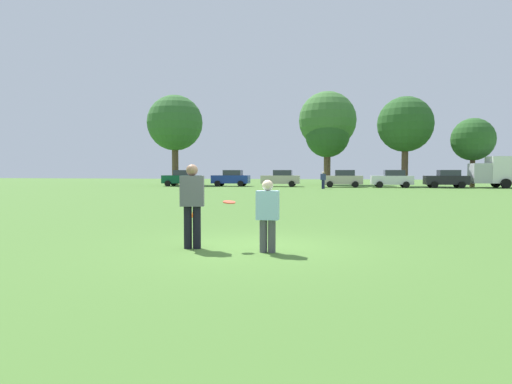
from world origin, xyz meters
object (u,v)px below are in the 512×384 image
at_px(player_defender, 268,212).
at_px(traffic_cone, 195,211).
at_px(frisbee, 229,202).
at_px(parked_car_mid_left, 231,178).
at_px(parked_car_near_left, 182,178).
at_px(parked_car_center, 281,178).
at_px(parked_car_far_right, 447,179).
at_px(parked_car_mid_right, 343,178).
at_px(bystander_sideline_watcher, 323,179).
at_px(parked_car_near_right, 392,179).
at_px(player_thrower, 192,201).

relative_size(player_defender, traffic_cone, 3.14).
xyz_separation_m(frisbee, parked_car_mid_left, (-10.96, 40.24, -0.10)).
height_order(parked_car_near_left, parked_car_center, same).
relative_size(frisbee, parked_car_far_right, 0.06).
relative_size(parked_car_near_left, parked_car_mid_right, 1.00).
bearing_deg(parked_car_center, parked_car_near_left, -174.15).
xyz_separation_m(frisbee, parked_car_near_left, (-16.38, 39.11, -0.10)).
bearing_deg(traffic_cone, parked_car_near_left, 112.10).
bearing_deg(parked_car_far_right, parked_car_near_left, -177.83).
distance_m(parked_car_mid_left, bystander_sideline_watcher, 12.02).
xyz_separation_m(frisbee, parked_car_near_right, (6.46, 39.69, -0.10)).
xyz_separation_m(player_defender, parked_car_near_right, (5.58, 39.90, 0.08)).
bearing_deg(parked_car_mid_right, parked_car_center, 174.68).
xyz_separation_m(parked_car_mid_right, bystander_sideline_watcher, (-1.74, -4.93, 0.01)).
relative_size(parked_car_center, parked_car_far_right, 1.00).
xyz_separation_m(parked_car_mid_left, parked_car_far_right, (22.79, -0.07, 0.00)).
distance_m(parked_car_mid_right, parked_car_far_right, 10.41).
distance_m(player_thrower, parked_car_mid_right, 39.76).
height_order(frisbee, parked_car_mid_right, parked_car_mid_right).
bearing_deg(bystander_sideline_watcher, player_thrower, -90.84).
bearing_deg(player_defender, bystander_sideline_watcher, 91.94).
relative_size(parked_car_mid_left, parked_car_mid_right, 1.00).
relative_size(frisbee, parked_car_near_left, 0.06).
height_order(parked_car_mid_left, parked_car_near_right, same).
bearing_deg(traffic_cone, parked_car_near_right, 74.02).
bearing_deg(parked_car_near_left, player_defender, -66.29).
bearing_deg(parked_car_near_left, frisbee, -67.27).
relative_size(parked_car_mid_left, parked_car_near_right, 1.00).
distance_m(player_defender, frisbee, 0.92).
bearing_deg(parked_car_far_right, traffic_cone, -113.81).
height_order(player_defender, parked_car_center, parked_car_center).
bearing_deg(player_thrower, parked_car_far_right, 72.56).
distance_m(parked_car_mid_left, parked_car_far_right, 22.79).
bearing_deg(player_thrower, parked_car_mid_left, 104.12).
height_order(player_thrower, bystander_sideline_watcher, player_thrower).
bearing_deg(parked_car_center, traffic_cone, -86.30).
distance_m(traffic_cone, parked_car_mid_right, 33.57).
xyz_separation_m(parked_car_near_right, bystander_sideline_watcher, (-6.76, -5.01, 0.01)).
bearing_deg(parked_car_near_right, parked_car_mid_right, -179.17).
xyz_separation_m(player_thrower, parked_car_near_left, (-15.57, 39.19, -0.11)).
distance_m(frisbee, parked_car_mid_right, 39.65).
height_order(traffic_cone, parked_car_far_right, parked_car_far_right).
bearing_deg(bystander_sideline_watcher, parked_car_far_right, 24.35).
distance_m(parked_car_near_left, bystander_sideline_watcher, 16.68).
bearing_deg(parked_car_near_left, parked_car_far_right, 2.17).
relative_size(parked_car_near_left, bystander_sideline_watcher, 2.59).
height_order(frisbee, bystander_sideline_watcher, bystander_sideline_watcher).
relative_size(parked_car_near_left, parked_car_far_right, 1.00).
bearing_deg(parked_car_center, parked_car_far_right, -0.22).
bearing_deg(parked_car_mid_right, bystander_sideline_watcher, -109.40).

